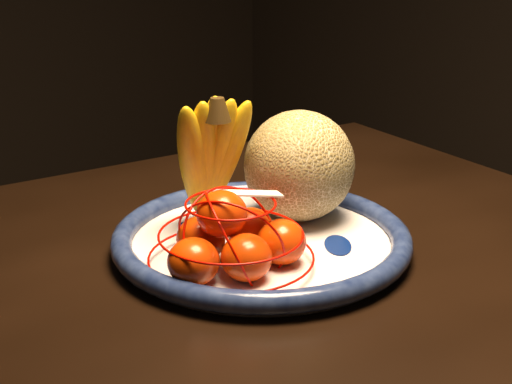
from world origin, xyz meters
TOP-DOWN VIEW (x-y plane):
  - dining_table at (-0.06, -0.02)m, footprint 1.47×0.98m
  - fruit_bowl at (0.17, -0.02)m, footprint 0.35×0.35m
  - cantaloupe at (0.25, 0.00)m, footprint 0.14×0.14m
  - banana_bunch at (0.15, 0.05)m, footprint 0.11×0.11m
  - mandarin_bag at (0.10, -0.06)m, footprint 0.23×0.23m
  - price_tag at (0.13, -0.05)m, footprint 0.08×0.06m

SIDE VIEW (x-z plane):
  - dining_table at x=-0.06m, z-range 0.27..0.97m
  - fruit_bowl at x=0.17m, z-range 0.69..0.72m
  - mandarin_bag at x=0.10m, z-range 0.68..0.79m
  - cantaloupe at x=0.25m, z-range 0.71..0.84m
  - price_tag at x=0.13m, z-range 0.78..0.79m
  - banana_bunch at x=0.15m, z-range 0.71..0.89m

